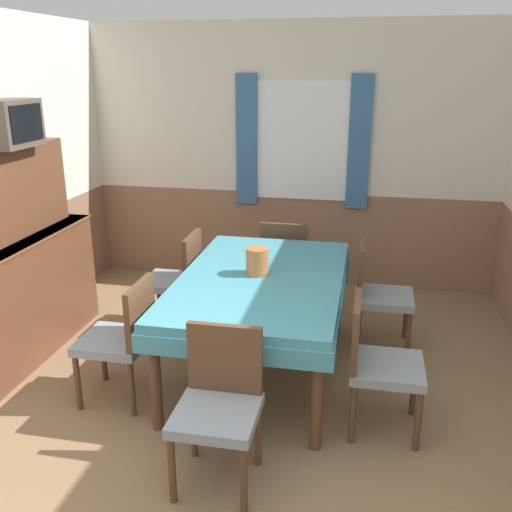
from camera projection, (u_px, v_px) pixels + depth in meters
The scene contains 11 objects.
wall_back at pixel (291, 157), 5.71m from camera, with size 4.50×0.09×2.60m.
dining_table at pixel (261, 289), 4.10m from camera, with size 1.18×1.90×0.75m.
chair_left_far at pixel (178, 277), 4.84m from camera, with size 0.44×0.44×0.86m.
chair_head_window at pixel (285, 260), 5.27m from camera, with size 0.44×0.44×0.86m.
chair_head_near at pixel (219, 401), 3.05m from camera, with size 0.44×0.44×0.86m.
chair_left_near at pixel (123, 336), 3.79m from camera, with size 0.44×0.44×0.86m.
chair_right_far at pixel (377, 292), 4.53m from camera, with size 0.44×0.44×0.86m.
chair_right_near at pixel (377, 360), 3.48m from camera, with size 0.44×0.44×0.86m.
sideboard at pixel (18, 270), 4.39m from camera, with size 0.46×1.54×1.61m.
tv at pixel (9, 124), 4.10m from camera, with size 0.29×0.47×0.34m.
vase at pixel (257, 261), 4.08m from camera, with size 0.16×0.16×0.20m.
Camera 1 is at (0.79, -2.03, 2.18)m, focal length 40.00 mm.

